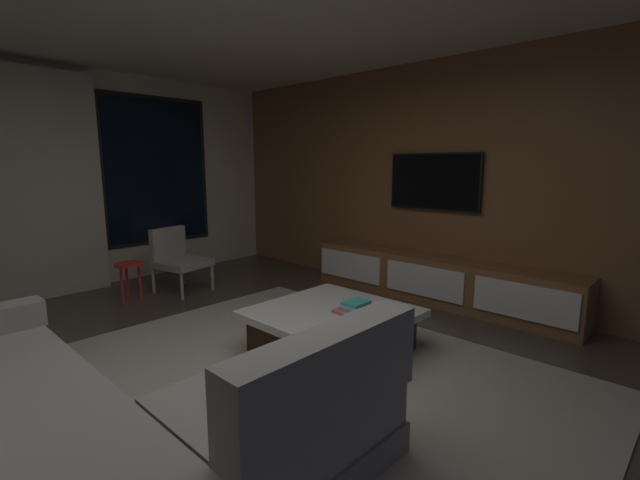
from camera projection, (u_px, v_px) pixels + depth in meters
The scene contains 11 objects.
floor at pixel (238, 400), 2.87m from camera, with size 9.20×9.20×0.00m, color #473D33.
back_wall_with_window at pixel (45, 182), 5.04m from camera, with size 6.60×0.30×2.70m.
media_wall at pixel (459, 182), 4.82m from camera, with size 0.12×7.80×2.70m.
area_rug at pixel (287, 385), 3.05m from camera, with size 3.20×3.80×0.01m, color #ADA391.
sectional_couch at pixel (82, 430), 2.06m from camera, with size 1.98×2.50×0.82m.
coffee_table at pixel (332, 330), 3.57m from camera, with size 1.16×1.16×0.36m.
book_stack_on_coffee_table at pixel (354, 307), 3.51m from camera, with size 0.30×0.21×0.09m.
accent_chair_near_window at pixel (177, 256), 5.27m from camera, with size 0.65×0.66×0.78m.
side_stool at pixel (130, 270), 4.82m from camera, with size 0.32×0.32×0.46m.
media_console at pixel (437, 281), 4.84m from camera, with size 0.46×3.10×0.52m.
mounted_tv at pixel (434, 182), 4.91m from camera, with size 0.05×1.12×0.65m.
Camera 1 is at (-1.54, -2.21, 1.54)m, focal length 24.21 mm.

